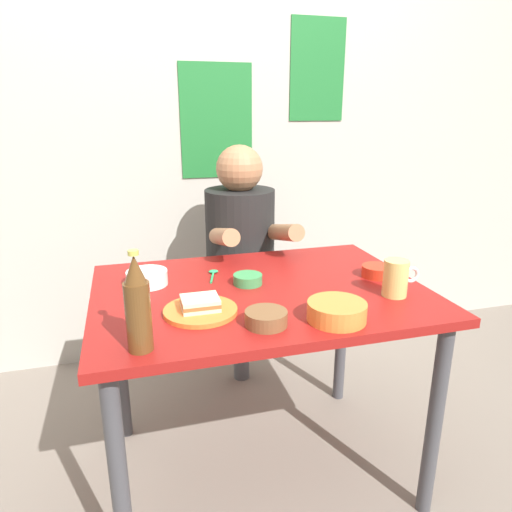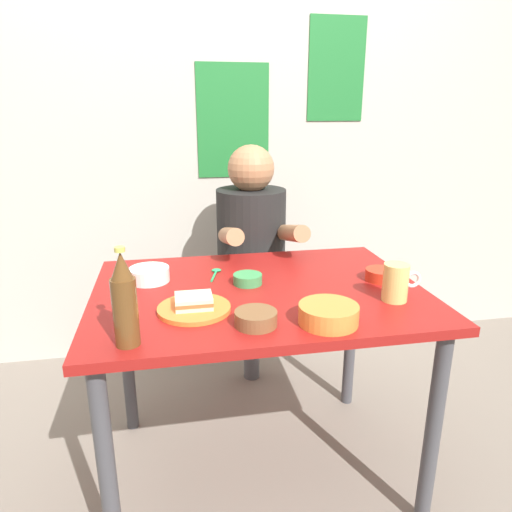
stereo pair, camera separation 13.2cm
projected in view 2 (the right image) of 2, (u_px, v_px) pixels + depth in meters
The scene contains 15 objects.
ground_plane at pixel (258, 467), 1.79m from camera, with size 6.00×6.00×0.00m, color slate.
wall_back at pixel (220, 113), 2.37m from camera, with size 4.40×0.09×2.60m.
dining_table at pixel (259, 314), 1.59m from camera, with size 1.10×0.80×0.74m.
stool at pixel (251, 315), 2.29m from camera, with size 0.34×0.34×0.45m.
person_seated at pixel (252, 234), 2.15m from camera, with size 0.33×0.56×0.72m.
plate_orange at pixel (194, 309), 1.39m from camera, with size 0.22×0.22×0.01m, color orange.
sandwich at pixel (194, 301), 1.38m from camera, with size 0.11×0.09×0.04m.
beer_mug at pixel (396, 282), 1.45m from camera, with size 0.13×0.08×0.12m.
beer_bottle at pixel (124, 302), 1.16m from camera, with size 0.06×0.06×0.26m.
rice_bowl_white at pixel (149, 274), 1.62m from camera, with size 0.14×0.14×0.05m.
sauce_bowl_chili at pixel (381, 274), 1.63m from camera, with size 0.11×0.11×0.04m.
soup_bowl_orange at pixel (328, 313), 1.30m from camera, with size 0.17×0.17×0.05m.
dip_bowl_green at pixel (248, 279), 1.60m from camera, with size 0.10×0.10×0.03m.
condiment_bowl_brown at pixel (256, 318), 1.29m from camera, with size 0.12×0.12×0.04m.
spoon at pixel (215, 272), 1.70m from camera, with size 0.05×0.12×0.01m.
Camera 2 is at (-0.28, -1.43, 1.32)m, focal length 32.48 mm.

